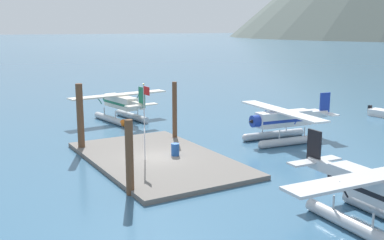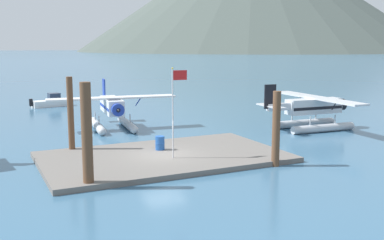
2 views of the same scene
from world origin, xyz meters
name	(u,v)px [view 2 (image 2 of 2)]	position (x,y,z in m)	size (l,w,h in m)	color
ground_plane	(164,159)	(0.00, 0.00, 0.00)	(1200.00, 1200.00, 0.00)	#38607F
dock_platform	(164,157)	(0.00, 0.00, 0.15)	(14.43, 8.55, 0.30)	#66605B
piling_near_left	(87,136)	(-5.43, -3.75, 2.58)	(0.52, 0.52, 5.16)	brown
piling_near_right	(276,129)	(5.19, -4.22, 2.16)	(0.45, 0.45, 4.32)	brown
piling_far_left	(71,116)	(-4.70, 3.93, 2.46)	(0.39, 0.39, 4.92)	brown
flagpole	(175,101)	(0.33, -1.02, 3.64)	(0.95, 0.10, 5.30)	silver
fuel_drum	(160,143)	(0.28, 1.29, 0.74)	(0.62, 0.62, 0.88)	#1E4C99
seaplane_silver_stbd_fwd	(314,110)	(14.89, 4.00, 1.58)	(7.97, 10.47, 3.84)	#B7BABF
seaplane_white_bow_centre	(112,110)	(0.09, 11.44, 1.58)	(10.49, 7.95, 3.84)	#B7BABF
boat_white_open_north	(53,102)	(-2.07, 28.09, 0.49)	(4.87, 2.09, 1.50)	silver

